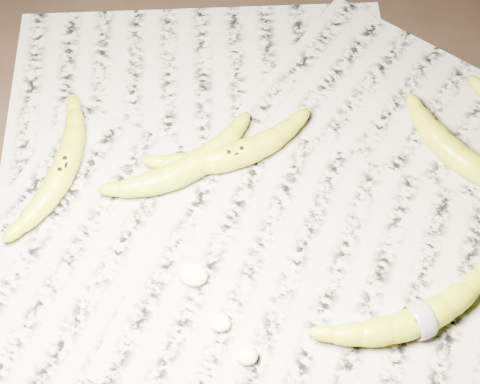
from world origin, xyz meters
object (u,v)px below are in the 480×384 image
(banana_left_a, at_px, (63,168))
(banana_taped, at_px, (421,319))
(banana_left_b, at_px, (187,168))
(banana_upper_a, at_px, (460,156))
(banana_center, at_px, (235,154))

(banana_left_a, bearing_deg, banana_taped, -99.87)
(banana_left_a, relative_size, banana_left_b, 1.03)
(banana_left_a, distance_m, banana_upper_a, 0.52)
(banana_center, xyz_separation_m, banana_upper_a, (0.28, 0.09, -0.00))
(banana_left_a, relative_size, banana_center, 0.98)
(banana_center, bearing_deg, banana_left_b, 179.31)
(banana_left_b, xyz_separation_m, banana_center, (0.05, 0.04, -0.00))
(banana_center, bearing_deg, banana_upper_a, -20.14)
(banana_left_a, height_order, banana_upper_a, banana_upper_a)
(banana_left_b, bearing_deg, banana_upper_a, -28.70)
(banana_left_b, distance_m, banana_taped, 0.34)
(banana_left_b, bearing_deg, banana_center, -12.74)
(banana_left_b, relative_size, banana_upper_a, 1.00)
(banana_center, relative_size, banana_upper_a, 1.05)
(banana_center, relative_size, banana_taped, 0.91)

